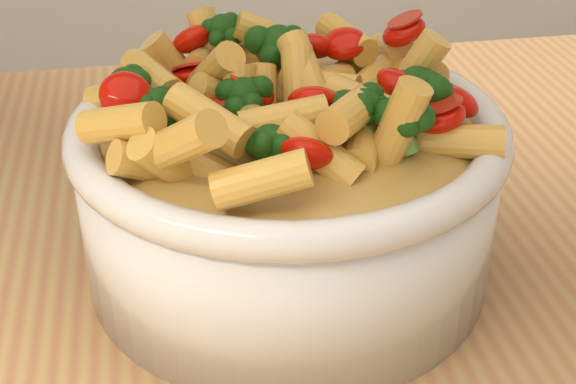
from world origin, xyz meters
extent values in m
cube|color=#AA8049|center=(0.00, 0.00, 0.88)|extent=(1.20, 0.80, 0.04)
cylinder|color=silver|center=(0.07, 0.06, 0.95)|extent=(0.24, 0.24, 0.09)
ellipsoid|color=silver|center=(0.07, 0.06, 0.92)|extent=(0.22, 0.22, 0.04)
torus|color=silver|center=(0.07, 0.06, 0.99)|extent=(0.24, 0.24, 0.02)
ellipsoid|color=gold|center=(0.07, 0.06, 0.99)|extent=(0.21, 0.21, 0.02)
camera|label=1|loc=(0.00, -0.33, 1.19)|focal=50.00mm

